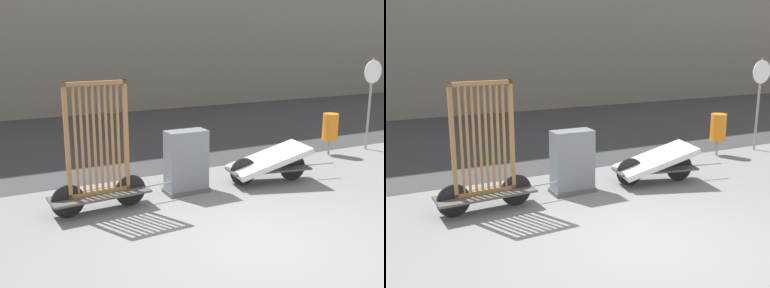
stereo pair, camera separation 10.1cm
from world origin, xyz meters
TOP-DOWN VIEW (x-y plane):
  - ground_plane at (0.00, 0.00)m, footprint 60.00×60.00m
  - road_strip at (0.00, 8.20)m, footprint 56.00×8.74m
  - bike_cart_with_bedframe at (-1.79, 2.29)m, footprint 2.45×0.69m
  - bike_cart_with_mattress at (1.80, 2.29)m, footprint 2.45×1.18m
  - utility_cabinet at (-0.01, 2.53)m, footprint 0.87×0.47m
  - trash_bin at (4.60, 3.48)m, footprint 0.39×0.39m
  - sign_post at (5.94, 3.48)m, footprint 0.61×0.06m

SIDE VIEW (x-z plane):
  - ground_plane at x=0.00m, z-range 0.00..0.00m
  - road_strip at x=0.00m, z-range 0.00..0.01m
  - bike_cart_with_mattress at x=1.80m, z-range 0.05..0.85m
  - utility_cabinet at x=-0.01m, z-range -0.04..1.20m
  - trash_bin at x=4.60m, z-range 0.19..1.28m
  - bike_cart_with_bedframe at x=-1.79m, z-range -0.37..1.91m
  - sign_post at x=5.94m, z-range 0.40..2.87m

